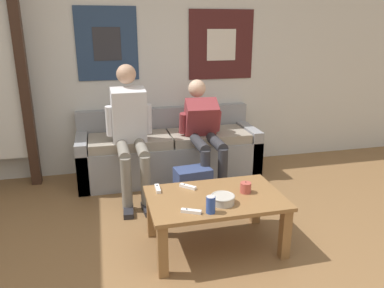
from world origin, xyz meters
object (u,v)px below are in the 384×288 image
backpack (193,188)px  game_controller_far_center (158,189)px  person_seated_adult (130,127)px  pillar_candle (246,188)px  drink_can_blue (211,205)px  person_seated_teen (204,130)px  game_controller_near_left (188,187)px  couch (169,152)px  ceramic_bowl (223,199)px  game_controller_near_right (191,211)px  coffee_table (215,205)px

backpack → game_controller_far_center: (-0.42, -0.52, 0.26)m
person_seated_adult → pillar_candle: person_seated_adult is taller
person_seated_adult → drink_can_blue: bearing=-73.3°
person_seated_teen → pillar_candle: 1.20m
backpack → game_controller_near_left: bearing=-108.5°
couch → person_seated_teen: size_ratio=1.82×
person_seated_adult → person_seated_teen: bearing=2.7°
person_seated_adult → game_controller_near_left: (0.36, -0.96, -0.27)m
person_seated_adult → drink_can_blue: size_ratio=10.59×
ceramic_bowl → game_controller_near_left: 0.38m
person_seated_adult → drink_can_blue: 1.48m
pillar_candle → game_controller_near_left: bearing=155.5°
drink_can_blue → game_controller_near_left: (-0.06, 0.44, -0.05)m
person_seated_teen → game_controller_near_left: 1.09m
couch → drink_can_blue: couch is taller
couch → pillar_candle: bearing=-77.9°
backpack → ceramic_bowl: ceramic_bowl is taller
drink_can_blue → game_controller_far_center: drink_can_blue is taller
person_seated_teen → game_controller_near_right: person_seated_teen is taller
person_seated_adult → drink_can_blue: person_seated_adult is taller
pillar_candle → game_controller_far_center: size_ratio=0.65×
person_seated_teen → ceramic_bowl: person_seated_teen is taller
person_seated_adult → backpack: (0.54, -0.42, -0.53)m
backpack → drink_can_blue: drink_can_blue is taller
person_seated_adult → couch: bearing=39.4°
game_controller_near_left → game_controller_far_center: 0.24m
drink_can_blue → game_controller_near_left: bearing=97.5°
couch → coffee_table: (0.08, -1.53, 0.07)m
coffee_table → game_controller_near_left: 0.28m
person_seated_teen → drink_can_blue: (-0.35, -1.44, -0.13)m
drink_can_blue → game_controller_near_right: drink_can_blue is taller
couch → coffee_table: couch is taller
coffee_table → game_controller_near_right: (-0.24, -0.21, 0.09)m
drink_can_blue → game_controller_near_right: bearing=167.7°
person_seated_teen → couch: bearing=133.5°
backpack → drink_can_blue: 1.04m
coffee_table → person_seated_adult: (-0.53, 1.16, 0.35)m
ceramic_bowl → game_controller_far_center: ceramic_bowl is taller
drink_can_blue → pillar_candle: bearing=35.0°
person_seated_adult → game_controller_far_center: bearing=-82.7°
pillar_candle → drink_can_blue: 0.44m
backpack → coffee_table: bearing=-90.9°
coffee_table → game_controller_near_left: (-0.17, 0.20, 0.09)m
ceramic_bowl → drink_can_blue: (-0.13, -0.11, 0.02)m
game_controller_near_left → game_controller_near_right: same height
person_seated_teen → drink_can_blue: person_seated_teen is taller
pillar_candle → drink_can_blue: size_ratio=0.76×
backpack → pillar_candle: size_ratio=3.96×
person_seated_teen → game_controller_near_right: 1.50m
couch → ceramic_bowl: (0.09, -1.66, 0.18)m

